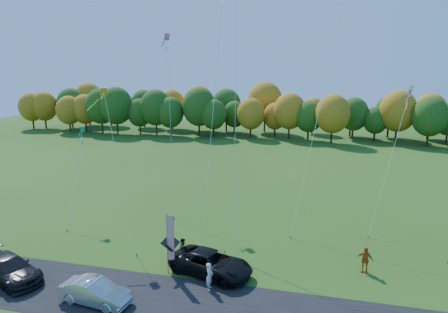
% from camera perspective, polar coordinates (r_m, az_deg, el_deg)
% --- Properties ---
extents(ground, '(160.00, 160.00, 0.00)m').
position_cam_1_polar(ground, '(29.00, -2.95, -16.23)').
color(ground, '#294E14').
extents(asphalt_strip, '(90.00, 6.00, 0.01)m').
position_cam_1_polar(asphalt_strip, '(25.74, -5.67, -20.36)').
color(asphalt_strip, black).
rests_on(asphalt_strip, ground).
extents(tree_line, '(116.00, 12.00, 10.00)m').
position_cam_1_polar(tree_line, '(80.85, 8.32, 2.55)').
color(tree_line, '#1E4711').
rests_on(tree_line, ground).
extents(black_suv, '(6.39, 4.26, 1.63)m').
position_cam_1_polar(black_suv, '(28.43, -1.85, -14.98)').
color(black_suv, black).
rests_on(black_suv, ground).
extents(silver_sedan, '(4.60, 2.05, 1.47)m').
position_cam_1_polar(silver_sedan, '(26.61, -17.92, -17.93)').
color(silver_sedan, '#BABCC0').
rests_on(silver_sedan, ground).
extents(dark_truck_a, '(6.08, 4.14, 1.63)m').
position_cam_1_polar(dark_truck_a, '(31.29, -28.42, -13.89)').
color(dark_truck_a, black).
rests_on(dark_truck_a, ground).
extents(person_tailgate_a, '(0.47, 0.69, 1.81)m').
position_cam_1_polar(person_tailgate_a, '(26.72, -2.08, -16.71)').
color(person_tailgate_a, silver).
rests_on(person_tailgate_a, ground).
extents(person_tailgate_b, '(0.68, 0.85, 1.67)m').
position_cam_1_polar(person_tailgate_b, '(30.48, -5.84, -13.01)').
color(person_tailgate_b, gray).
rests_on(person_tailgate_b, ground).
extents(person_east, '(1.18, 0.76, 1.87)m').
position_cam_1_polar(person_east, '(30.25, 19.48, -13.72)').
color(person_east, '#C56012').
rests_on(person_east, ground).
extents(feather_flag, '(0.57, 0.15, 4.39)m').
position_cam_1_polar(feather_flag, '(27.96, -7.74, -11.33)').
color(feather_flag, '#999999').
rests_on(feather_flag, ground).
extents(kite_delta_blue, '(3.68, 11.54, 28.67)m').
position_cam_1_polar(kite_delta_blue, '(32.94, 1.63, 12.82)').
color(kite_delta_blue, '#4C3F33').
rests_on(kite_delta_blue, ground).
extents(kite_parafoil_orange, '(7.32, 13.16, 30.46)m').
position_cam_1_polar(kite_parafoil_orange, '(37.81, 15.13, 13.73)').
color(kite_parafoil_orange, '#4C3F33').
rests_on(kite_parafoil_orange, ground).
extents(kite_delta_red, '(2.22, 10.10, 23.94)m').
position_cam_1_polar(kite_delta_red, '(34.20, -1.28, 11.01)').
color(kite_delta_red, '#4C3F33').
rests_on(kite_delta_red, ground).
extents(kite_diamond_yellow, '(5.44, 5.60, 12.65)m').
position_cam_1_polar(kite_diamond_yellow, '(32.98, -14.75, -1.66)').
color(kite_diamond_yellow, '#4C3F33').
rests_on(kite_diamond_yellow, ground).
extents(kite_diamond_green, '(1.55, 5.58, 8.80)m').
position_cam_1_polar(kite_diamond_green, '(38.85, -20.48, -2.64)').
color(kite_diamond_green, '#4C3F33').
rests_on(kite_diamond_green, ground).
extents(kite_diamond_white, '(4.07, 6.81, 12.87)m').
position_cam_1_polar(kite_diamond_white, '(37.52, 22.67, -0.43)').
color(kite_diamond_white, '#4C3F33').
rests_on(kite_diamond_white, ground).
extents(kite_diamond_pink, '(3.80, 8.16, 17.80)m').
position_cam_1_polar(kite_diamond_pink, '(40.11, -7.67, 4.88)').
color(kite_diamond_pink, '#4C3F33').
rests_on(kite_diamond_pink, ground).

